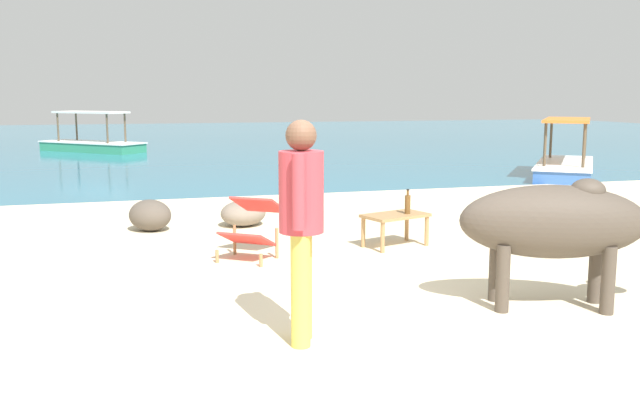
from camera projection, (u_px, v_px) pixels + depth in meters
name	position (u px, v px, depth m)	size (l,w,h in m)	color
sand_beach	(363.00, 321.00, 5.55)	(18.00, 14.00, 0.04)	beige
water_surface	(174.00, 143.00, 26.48)	(60.00, 36.00, 0.03)	teal
cow	(559.00, 223.00, 5.75)	(1.97, 1.06, 1.11)	#4C4238
low_bench_table	(395.00, 219.00, 8.16)	(0.86, 0.66, 0.39)	#A37A4C
bottle	(408.00, 204.00, 8.15)	(0.07, 0.07, 0.30)	brown
deck_chair_far	(253.00, 223.00, 7.60)	(0.88, 0.93, 0.68)	#A37A4C
person_standing	(301.00, 215.00, 4.90)	(0.32, 0.49, 1.62)	#DBC64C
shore_rock_large	(243.00, 213.00, 9.47)	(0.66, 0.57, 0.35)	gray
shore_rock_medium	(150.00, 215.00, 9.13)	(0.59, 0.50, 0.42)	brown
boat_green	(92.00, 143.00, 22.17)	(3.45, 3.38, 1.29)	#338E66
boat_blue	(565.00, 164.00, 15.43)	(3.14, 3.62, 1.29)	#3866B7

